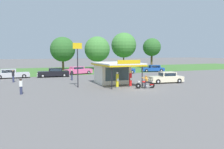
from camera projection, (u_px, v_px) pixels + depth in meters
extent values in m
plane|color=#5B5959|center=(140.00, 89.00, 24.07)|extent=(300.00, 300.00, 0.00)
cube|color=#3D6B2D|center=(79.00, 70.00, 51.64)|extent=(120.00, 24.00, 0.01)
cube|color=silver|center=(112.00, 73.00, 28.75)|extent=(4.16, 3.52, 2.74)
cube|color=#384C56|center=(117.00, 74.00, 27.15)|extent=(3.33, 0.05, 1.75)
cube|color=silver|center=(117.00, 63.00, 27.20)|extent=(4.86, 7.10, 0.16)
cube|color=gold|center=(117.00, 65.00, 27.21)|extent=(4.86, 7.10, 0.18)
cube|color=gold|center=(129.00, 62.00, 23.93)|extent=(2.91, 0.08, 0.44)
cylinder|color=black|center=(142.00, 76.00, 25.20)|extent=(0.12, 0.12, 2.74)
cylinder|color=black|center=(112.00, 77.00, 23.69)|extent=(0.12, 0.12, 2.74)
cube|color=slate|center=(117.00, 87.00, 25.11)|extent=(0.44, 0.44, 0.10)
cylinder|color=yellow|center=(117.00, 80.00, 25.03)|extent=(0.34, 0.34, 1.53)
cube|color=white|center=(118.00, 80.00, 24.86)|extent=(0.22, 0.02, 0.28)
sphere|color=white|center=(117.00, 73.00, 24.94)|extent=(0.26, 0.26, 0.26)
cube|color=slate|center=(130.00, 86.00, 25.79)|extent=(0.44, 0.44, 0.10)
cylinder|color=red|center=(130.00, 80.00, 25.71)|extent=(0.34, 0.34, 1.57)
cube|color=white|center=(131.00, 79.00, 25.54)|extent=(0.22, 0.02, 0.28)
sphere|color=#EACC4C|center=(131.00, 72.00, 25.62)|extent=(0.26, 0.26, 0.26)
cylinder|color=black|center=(138.00, 86.00, 24.36)|extent=(0.65, 0.25, 0.64)
cylinder|color=silver|center=(138.00, 86.00, 24.36)|extent=(0.18, 0.16, 0.16)
cylinder|color=black|center=(152.00, 86.00, 24.60)|extent=(0.65, 0.25, 0.64)
cylinder|color=silver|center=(152.00, 86.00, 24.60)|extent=(0.18, 0.16, 0.16)
ellipsoid|color=#B21414|center=(144.00, 82.00, 24.42)|extent=(0.60, 0.37, 0.24)
cube|color=#59595E|center=(145.00, 85.00, 24.47)|extent=(0.49, 0.34, 0.36)
cube|color=black|center=(147.00, 82.00, 24.48)|extent=(0.53, 0.37, 0.10)
cylinder|color=silver|center=(139.00, 83.00, 24.35)|extent=(0.37, 0.16, 0.71)
cylinder|color=silver|center=(140.00, 80.00, 24.33)|extent=(0.21, 0.69, 0.04)
sphere|color=silver|center=(139.00, 82.00, 24.33)|extent=(0.16, 0.16, 0.16)
cube|color=#B21414|center=(152.00, 85.00, 24.58)|extent=(0.47, 0.28, 0.12)
cylinder|color=silver|center=(148.00, 86.00, 24.40)|extent=(0.70, 0.25, 0.18)
cube|color=black|center=(147.00, 82.00, 24.46)|extent=(0.47, 0.43, 0.14)
cylinder|color=black|center=(145.00, 85.00, 24.32)|extent=(0.17, 0.25, 0.56)
cylinder|color=black|center=(145.00, 85.00, 24.63)|extent=(0.17, 0.25, 0.56)
cylinder|color=gold|center=(146.00, 79.00, 24.42)|extent=(0.48, 0.41, 0.60)
sphere|color=brown|center=(146.00, 76.00, 24.38)|extent=(0.22, 0.22, 0.22)
cylinder|color=gold|center=(145.00, 79.00, 24.18)|extent=(0.54, 0.22, 0.31)
cylinder|color=gold|center=(144.00, 78.00, 24.58)|extent=(0.54, 0.22, 0.31)
cube|color=beige|center=(166.00, 79.00, 29.18)|extent=(4.90, 2.49, 0.74)
cube|color=beige|center=(167.00, 74.00, 29.17)|extent=(2.25, 1.88, 0.59)
cube|color=#283847|center=(161.00, 74.00, 28.94)|extent=(0.25, 1.40, 0.47)
cube|color=#283847|center=(170.00, 75.00, 28.42)|extent=(1.71, 0.29, 0.45)
cube|color=#283847|center=(165.00, 74.00, 29.93)|extent=(1.71, 0.29, 0.45)
cube|color=silver|center=(150.00, 81.00, 28.64)|extent=(0.38, 1.72, 0.18)
cube|color=silver|center=(181.00, 80.00, 29.77)|extent=(0.38, 1.72, 0.18)
sphere|color=white|center=(152.00, 80.00, 28.05)|extent=(0.18, 0.18, 0.18)
sphere|color=white|center=(148.00, 79.00, 29.17)|extent=(0.18, 0.18, 0.18)
cylinder|color=black|center=(158.00, 82.00, 28.01)|extent=(0.68, 0.30, 0.66)
cylinder|color=silver|center=(158.00, 82.00, 28.01)|extent=(0.33, 0.26, 0.30)
cylinder|color=black|center=(153.00, 80.00, 29.64)|extent=(0.68, 0.30, 0.66)
cylinder|color=silver|center=(153.00, 80.00, 29.64)|extent=(0.33, 0.26, 0.30)
cylinder|color=black|center=(179.00, 81.00, 28.77)|extent=(0.68, 0.30, 0.66)
cylinder|color=silver|center=(179.00, 81.00, 28.77)|extent=(0.33, 0.26, 0.30)
cylinder|color=black|center=(173.00, 79.00, 30.40)|extent=(0.68, 0.30, 0.66)
cylinder|color=silver|center=(173.00, 79.00, 30.40)|extent=(0.33, 0.26, 0.30)
cube|color=#19479E|center=(153.00, 69.00, 47.14)|extent=(5.28, 3.20, 0.70)
cube|color=#19479E|center=(154.00, 66.00, 47.12)|extent=(2.61, 2.23, 0.60)
cube|color=#283847|center=(150.00, 66.00, 47.00)|extent=(0.45, 1.44, 0.48)
cube|color=#283847|center=(156.00, 67.00, 46.31)|extent=(1.83, 0.56, 0.46)
cube|color=#283847|center=(153.00, 66.00, 47.94)|extent=(1.83, 0.56, 0.46)
cube|color=silver|center=(142.00, 70.00, 46.89)|extent=(0.62, 1.77, 0.18)
cube|color=silver|center=(163.00, 70.00, 47.45)|extent=(0.62, 1.77, 0.18)
sphere|color=white|center=(143.00, 69.00, 46.26)|extent=(0.18, 0.18, 0.18)
sphere|color=white|center=(141.00, 69.00, 47.46)|extent=(0.18, 0.18, 0.18)
cylinder|color=black|center=(147.00, 71.00, 46.09)|extent=(0.69, 0.38, 0.66)
cylinder|color=silver|center=(147.00, 71.00, 46.09)|extent=(0.35, 0.29, 0.30)
cylinder|color=black|center=(144.00, 70.00, 47.86)|extent=(0.69, 0.38, 0.66)
cylinder|color=silver|center=(144.00, 70.00, 47.86)|extent=(0.35, 0.29, 0.30)
cylinder|color=black|center=(161.00, 70.00, 46.47)|extent=(0.69, 0.38, 0.66)
cylinder|color=silver|center=(161.00, 70.00, 46.47)|extent=(0.35, 0.29, 0.30)
cylinder|color=black|center=(159.00, 70.00, 48.23)|extent=(0.69, 0.38, 0.66)
cylinder|color=silver|center=(159.00, 70.00, 48.23)|extent=(0.35, 0.29, 0.30)
cube|color=#19479E|center=(124.00, 71.00, 42.49)|extent=(4.95, 2.70, 0.82)
cube|color=#19479E|center=(123.00, 67.00, 42.31)|extent=(2.41, 2.01, 0.60)
cube|color=#283847|center=(127.00, 67.00, 42.88)|extent=(0.31, 1.44, 0.48)
cube|color=#283847|center=(120.00, 67.00, 42.98)|extent=(1.80, 0.37, 0.45)
cube|color=#283847|center=(125.00, 67.00, 41.64)|extent=(1.80, 0.37, 0.45)
cube|color=silver|center=(133.00, 72.00, 43.82)|extent=(0.45, 1.77, 0.18)
cube|color=silver|center=(114.00, 73.00, 41.23)|extent=(0.45, 1.77, 0.18)
sphere|color=white|center=(131.00, 70.00, 44.28)|extent=(0.18, 0.18, 0.18)
sphere|color=white|center=(134.00, 70.00, 43.29)|extent=(0.18, 0.18, 0.18)
cylinder|color=black|center=(127.00, 71.00, 44.11)|extent=(0.69, 0.32, 0.66)
cylinder|color=silver|center=(127.00, 71.00, 44.11)|extent=(0.33, 0.27, 0.30)
cylinder|color=black|center=(132.00, 72.00, 42.66)|extent=(0.69, 0.32, 0.66)
cylinder|color=silver|center=(132.00, 72.00, 42.66)|extent=(0.33, 0.27, 0.30)
cylinder|color=black|center=(115.00, 72.00, 42.38)|extent=(0.69, 0.32, 0.66)
cylinder|color=silver|center=(115.00, 72.00, 42.38)|extent=(0.33, 0.27, 0.30)
cylinder|color=black|center=(120.00, 73.00, 40.92)|extent=(0.69, 0.32, 0.66)
cylinder|color=silver|center=(120.00, 73.00, 40.92)|extent=(0.33, 0.27, 0.30)
cube|color=#E55993|center=(78.00, 71.00, 41.47)|extent=(5.64, 2.96, 0.81)
cube|color=#E55993|center=(77.00, 68.00, 41.23)|extent=(2.74, 2.14, 0.51)
cube|color=#283847|center=(82.00, 68.00, 41.91)|extent=(0.34, 1.46, 0.40)
cube|color=#283847|center=(75.00, 68.00, 41.91)|extent=(2.05, 0.46, 0.38)
cube|color=#283847|center=(79.00, 68.00, 40.56)|extent=(2.05, 0.46, 0.38)
cube|color=silver|center=(90.00, 72.00, 43.02)|extent=(0.49, 1.79, 0.18)
cube|color=silver|center=(65.00, 73.00, 39.97)|extent=(0.49, 1.79, 0.18)
sphere|color=white|center=(89.00, 70.00, 43.49)|extent=(0.18, 0.18, 0.18)
sphere|color=white|center=(92.00, 71.00, 42.49)|extent=(0.18, 0.18, 0.18)
cylinder|color=black|center=(85.00, 72.00, 43.25)|extent=(0.69, 0.33, 0.66)
cylinder|color=silver|center=(85.00, 72.00, 43.25)|extent=(0.34, 0.28, 0.30)
cylinder|color=black|center=(89.00, 72.00, 41.79)|extent=(0.69, 0.33, 0.66)
cylinder|color=silver|center=(89.00, 72.00, 41.79)|extent=(0.34, 0.28, 0.30)
cylinder|color=black|center=(68.00, 73.00, 41.20)|extent=(0.69, 0.33, 0.66)
cylinder|color=silver|center=(68.00, 73.00, 41.20)|extent=(0.34, 0.28, 0.30)
cylinder|color=black|center=(72.00, 73.00, 39.74)|extent=(0.69, 0.33, 0.66)
cylinder|color=silver|center=(72.00, 73.00, 39.74)|extent=(0.34, 0.28, 0.30)
cube|color=#B7B7BC|center=(12.00, 75.00, 34.75)|extent=(5.36, 2.02, 0.71)
cube|color=#B7B7BC|center=(9.00, 71.00, 34.47)|extent=(2.34, 1.70, 0.60)
cube|color=#283847|center=(16.00, 71.00, 34.93)|extent=(0.09, 1.45, 0.48)
cube|color=#283847|center=(9.00, 71.00, 35.20)|extent=(1.94, 0.09, 0.46)
cube|color=#283847|center=(8.00, 71.00, 33.75)|extent=(1.94, 0.09, 0.46)
cube|color=silver|center=(30.00, 76.00, 35.87)|extent=(0.18, 1.76, 0.18)
sphere|color=white|center=(29.00, 74.00, 36.39)|extent=(0.18, 0.18, 0.18)
sphere|color=white|center=(30.00, 74.00, 35.31)|extent=(0.18, 0.18, 0.18)
cylinder|color=black|center=(24.00, 75.00, 36.29)|extent=(0.67, 0.22, 0.66)
cylinder|color=silver|center=(24.00, 75.00, 36.29)|extent=(0.30, 0.23, 0.30)
cylinder|color=black|center=(24.00, 76.00, 34.72)|extent=(0.67, 0.22, 0.66)
cylinder|color=silver|center=(24.00, 76.00, 34.72)|extent=(0.30, 0.23, 0.30)
cylinder|color=black|center=(0.00, 76.00, 34.81)|extent=(0.67, 0.22, 0.66)
cylinder|color=silver|center=(0.00, 76.00, 34.81)|extent=(0.30, 0.23, 0.30)
cylinder|color=black|center=(0.00, 77.00, 33.24)|extent=(0.67, 0.22, 0.66)
cylinder|color=silver|center=(0.00, 77.00, 33.24)|extent=(0.30, 0.23, 0.30)
cube|color=black|center=(54.00, 74.00, 36.57)|extent=(5.38, 2.37, 0.80)
cube|color=black|center=(55.00, 70.00, 36.60)|extent=(2.33, 1.88, 0.53)
cube|color=#283847|center=(49.00, 70.00, 36.28)|extent=(0.16, 1.51, 0.42)
cube|color=#283847|center=(56.00, 70.00, 35.81)|extent=(1.86, 0.18, 0.40)
cube|color=#283847|center=(55.00, 69.00, 37.40)|extent=(1.86, 0.18, 0.40)
cube|color=silver|center=(38.00, 76.00, 35.80)|extent=(0.27, 1.85, 0.18)
cube|color=silver|center=(69.00, 75.00, 37.41)|extent=(0.27, 1.85, 0.18)
sphere|color=white|center=(37.00, 74.00, 35.17)|extent=(0.18, 0.18, 0.18)
sphere|color=white|center=(38.00, 73.00, 36.35)|extent=(0.18, 0.18, 0.18)
cylinder|color=black|center=(43.00, 76.00, 35.19)|extent=(0.67, 0.25, 0.66)
cylinder|color=silver|center=(43.00, 76.00, 35.19)|extent=(0.31, 0.24, 0.30)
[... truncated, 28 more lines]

